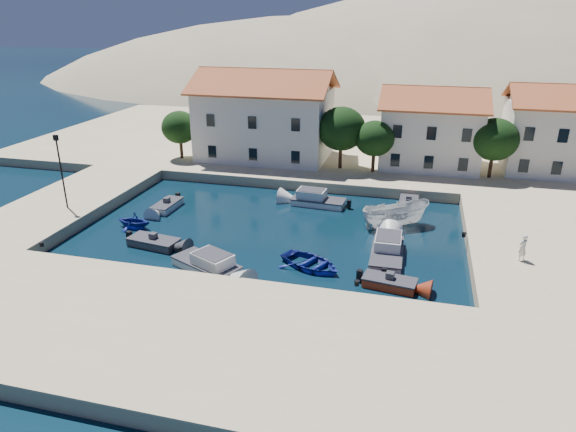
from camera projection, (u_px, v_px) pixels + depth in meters
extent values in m
plane|color=black|center=(229.00, 290.00, 32.58)|extent=(400.00, 400.00, 0.00)
cube|color=tan|center=(188.00, 337.00, 27.00)|extent=(52.00, 12.00, 1.00)
cube|color=tan|center=(548.00, 252.00, 36.62)|extent=(11.00, 20.00, 1.00)
cube|color=tan|center=(68.00, 203.00, 45.80)|extent=(8.00, 20.00, 1.00)
cube|color=tan|center=(347.00, 144.00, 66.09)|extent=(80.00, 36.00, 1.00)
ellipsoid|color=gray|center=(339.00, 154.00, 141.22)|extent=(198.00, 126.00, 72.00)
ellipsoid|color=gray|center=(501.00, 163.00, 150.59)|extent=(220.00, 176.00, 99.00)
cube|color=white|center=(265.00, 124.00, 57.39)|extent=(14.00, 9.00, 7.50)
pyramid|color=#AA4D26|center=(264.00, 79.00, 55.59)|extent=(14.70, 9.45, 2.20)
cube|color=white|center=(430.00, 135.00, 54.29)|extent=(10.00, 8.00, 6.50)
pyramid|color=#AA4D26|center=(435.00, 96.00, 52.75)|extent=(10.50, 8.40, 1.80)
cube|color=white|center=(552.00, 137.00, 52.30)|extent=(9.00, 8.00, 7.00)
pyramid|color=#AA4D26|center=(561.00, 94.00, 50.67)|extent=(9.45, 8.40, 1.80)
cylinder|color=#382314|center=(181.00, 147.00, 57.71)|extent=(0.36, 0.36, 2.50)
ellipsoid|color=black|center=(180.00, 127.00, 56.88)|extent=(4.00, 4.00, 3.60)
cylinder|color=#382314|center=(340.00, 154.00, 53.88)|extent=(0.36, 0.36, 3.00)
ellipsoid|color=black|center=(341.00, 129.00, 52.88)|extent=(5.00, 5.00, 4.50)
cylinder|color=#382314|center=(373.00, 160.00, 52.71)|extent=(0.36, 0.36, 2.50)
ellipsoid|color=black|center=(375.00, 138.00, 51.88)|extent=(4.00, 4.00, 3.60)
cylinder|color=#382314|center=(491.00, 164.00, 50.89)|extent=(0.36, 0.36, 2.75)
ellipsoid|color=black|center=(495.00, 139.00, 49.97)|extent=(4.60, 4.60, 4.14)
cylinder|color=black|center=(62.00, 173.00, 42.36)|extent=(0.14, 0.14, 6.00)
cube|color=black|center=(56.00, 138.00, 41.25)|extent=(0.35, 0.25, 0.45)
cylinder|color=black|center=(42.00, 244.00, 36.20)|extent=(0.36, 0.36, 0.30)
cylinder|color=black|center=(357.00, 283.00, 31.01)|extent=(0.36, 0.36, 0.30)
cylinder|color=black|center=(464.00, 235.00, 37.72)|extent=(0.36, 0.36, 0.30)
cube|color=#37373D|center=(154.00, 243.00, 38.59)|extent=(3.97, 2.20, 0.90)
cube|color=#37373D|center=(154.00, 239.00, 38.47)|extent=(4.07, 2.25, 0.10)
cube|color=#37373D|center=(153.00, 236.00, 38.38)|extent=(0.57, 0.57, 0.50)
cube|color=silver|center=(206.00, 266.00, 35.03)|extent=(5.34, 4.02, 0.90)
cube|color=#37373D|center=(206.00, 262.00, 34.90)|extent=(5.46, 4.11, 0.10)
cube|color=silver|center=(206.00, 257.00, 34.77)|extent=(3.12, 2.74, 0.90)
imported|color=navy|center=(311.00, 267.00, 35.47)|extent=(5.55, 4.95, 0.95)
cube|color=maroon|center=(389.00, 283.00, 32.83)|extent=(3.48, 1.94, 0.90)
cube|color=#37373D|center=(390.00, 279.00, 32.70)|extent=(3.56, 1.98, 0.10)
cube|color=#37373D|center=(390.00, 276.00, 32.62)|extent=(0.57, 0.57, 0.50)
cube|color=silver|center=(387.00, 255.00, 36.70)|extent=(2.24, 5.34, 0.90)
cube|color=#37373D|center=(387.00, 251.00, 36.57)|extent=(2.28, 5.46, 0.10)
cube|color=silver|center=(388.00, 246.00, 36.44)|extent=(1.87, 2.84, 0.90)
imported|color=silver|center=(395.00, 226.00, 42.20)|extent=(6.18, 4.84, 2.26)
cube|color=silver|center=(408.00, 204.00, 46.33)|extent=(1.65, 3.46, 0.90)
cube|color=#37373D|center=(409.00, 201.00, 46.21)|extent=(1.69, 3.54, 0.10)
cube|color=#37373D|center=(409.00, 198.00, 46.13)|extent=(0.50, 0.50, 0.50)
imported|color=navy|center=(135.00, 227.00, 41.97)|extent=(3.01, 2.63, 1.52)
cube|color=silver|center=(167.00, 206.00, 45.87)|extent=(1.64, 3.51, 0.90)
cube|color=#37373D|center=(167.00, 203.00, 45.75)|extent=(1.67, 3.59, 0.10)
cube|color=#37373D|center=(167.00, 200.00, 45.67)|extent=(0.51, 0.51, 0.50)
cube|color=silver|center=(318.00, 202.00, 46.75)|extent=(4.85, 2.33, 0.90)
cube|color=#37373D|center=(318.00, 199.00, 46.62)|extent=(4.96, 2.38, 0.10)
cube|color=silver|center=(319.00, 195.00, 46.49)|extent=(2.61, 1.87, 0.90)
imported|color=silver|center=(523.00, 247.00, 33.92)|extent=(0.80, 0.76, 1.85)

